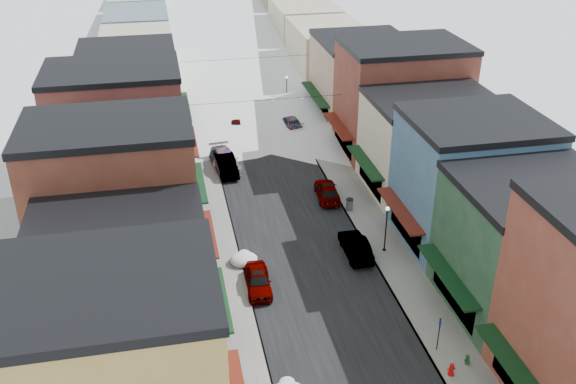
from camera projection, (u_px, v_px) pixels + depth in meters
name	position (u px, v px, depth m)	size (l,w,h in m)	color
road	(239.00, 94.00, 84.19)	(10.00, 160.00, 0.01)	black
sidewalk_left	(188.00, 97.00, 82.98)	(3.20, 160.00, 0.15)	gray
sidewalk_right	(288.00, 91.00, 85.33)	(3.20, 160.00, 0.15)	gray
curb_left	(200.00, 96.00, 83.26)	(0.10, 160.00, 0.15)	slate
curb_right	(276.00, 91.00, 85.06)	(0.10, 160.00, 0.15)	slate
bldg_l_yellow	(117.00, 378.00, 30.64)	(11.30, 8.70, 11.50)	gold
bldg_l_cream	(124.00, 290.00, 38.47)	(11.30, 8.20, 9.50)	beige
bldg_l_brick_near	(116.00, 206.00, 44.61)	(12.30, 8.20, 12.50)	maroon
bldg_l_grayblue	(128.00, 175.00, 52.88)	(11.30, 9.20, 9.00)	slate
bldg_l_brick_far	(118.00, 124.00, 60.04)	(13.30, 9.20, 11.00)	maroon
bldg_l_tan	(130.00, 94.00, 69.11)	(11.30, 11.20, 10.00)	#9F8268
bldg_r_green	(529.00, 246.00, 42.73)	(11.30, 9.20, 9.50)	#22462E
bldg_r_blue	(469.00, 180.00, 50.29)	(11.30, 9.20, 10.50)	#3C6488
bldg_r_cream	(429.00, 144.00, 58.53)	(12.30, 9.20, 9.00)	beige
bldg_r_brick_far	(401.00, 98.00, 65.84)	(13.30, 9.20, 11.50)	maroon
bldg_r_tan	(362.00, 79.00, 74.79)	(11.30, 11.20, 9.50)	tan
distant_blocks	(218.00, 24.00, 102.26)	(34.00, 55.00, 8.00)	gray
overhead_cables	(252.00, 77.00, 70.47)	(16.40, 15.04, 0.04)	black
car_silver_sedan	(258.00, 280.00, 46.14)	(1.76, 4.37, 1.49)	#AFB3B7
car_dark_hatch	(226.00, 165.00, 63.13)	(1.78, 5.10, 1.68)	black
car_silver_wagon	(225.00, 160.00, 64.05)	(2.37, 5.83, 1.69)	#A7A9AF
car_green_sedan	(356.00, 246.00, 50.10)	(1.67, 4.79, 1.58)	black
car_gray_suv	(327.00, 191.00, 58.35)	(1.92, 4.76, 1.62)	#96999E
car_black_sedan	(290.00, 122.00, 73.49)	(2.00, 4.93, 1.43)	black
car_lane_silver	(236.00, 126.00, 72.49)	(1.58, 3.92, 1.34)	#A8ACB1
car_lane_white	(234.00, 64.00, 93.63)	(2.57, 5.58, 1.55)	silver
fire_hydrant	(451.00, 370.00, 38.43)	(0.50, 0.38, 0.86)	red
parking_sign	(439.00, 332.00, 39.91)	(0.07, 0.34, 2.47)	black
trash_can	(350.00, 204.00, 56.26)	(0.64, 0.64, 1.09)	slate
streetlamp_near	(386.00, 223.00, 49.60)	(0.33, 0.33, 3.94)	black
streetlamp_far	(287.00, 87.00, 78.83)	(0.32, 0.32, 3.83)	black
planter_far	(467.00, 360.00, 39.30)	(0.35, 0.35, 0.63)	#265429
snow_pile_mid	(244.00, 259.00, 49.16)	(2.15, 2.52, 0.91)	white
snow_pile_far	(225.00, 163.00, 64.39)	(2.44, 2.70, 1.03)	white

